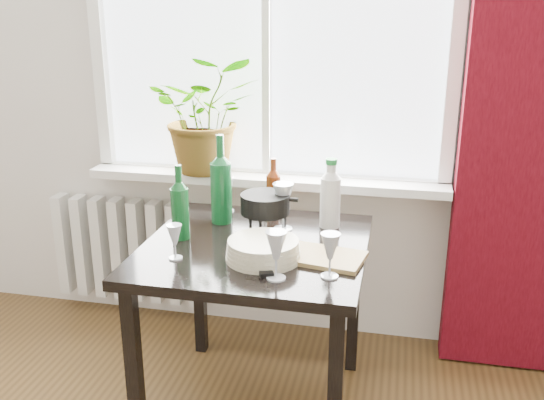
% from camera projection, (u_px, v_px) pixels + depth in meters
% --- Properties ---
extents(window, '(1.72, 0.08, 1.62)m').
position_uv_depth(window, '(267.00, 8.00, 2.71)').
color(window, white).
rests_on(window, ground).
extents(windowsill, '(1.72, 0.20, 0.04)m').
position_uv_depth(windowsill, '(265.00, 179.00, 2.89)').
color(windowsill, silver).
rests_on(windowsill, ground).
extents(curtain, '(0.50, 0.12, 2.56)m').
position_uv_depth(curtain, '(528.00, 87.00, 2.49)').
color(curtain, '#3B050C').
rests_on(curtain, ground).
extents(radiator, '(0.80, 0.10, 0.55)m').
position_uv_depth(radiator, '(128.00, 249.00, 3.21)').
color(radiator, silver).
rests_on(radiator, ground).
extents(table, '(0.85, 0.85, 0.74)m').
position_uv_depth(table, '(255.00, 266.00, 2.37)').
color(table, black).
rests_on(table, ground).
extents(potted_plant, '(0.60, 0.56, 0.55)m').
position_uv_depth(potted_plant, '(207.00, 114.00, 2.86)').
color(potted_plant, '#387A20').
rests_on(potted_plant, windowsill).
extents(wine_bottle_left, '(0.09, 0.09, 0.30)m').
position_uv_depth(wine_bottle_left, '(180.00, 202.00, 2.35)').
color(wine_bottle_left, '#0D451B').
rests_on(wine_bottle_left, table).
extents(wine_bottle_right, '(0.09, 0.09, 0.38)m').
position_uv_depth(wine_bottle_right, '(221.00, 178.00, 2.51)').
color(wine_bottle_right, '#0D481F').
rests_on(wine_bottle_right, table).
extents(bottle_amber, '(0.08, 0.08, 0.26)m').
position_uv_depth(bottle_amber, '(273.00, 186.00, 2.62)').
color(bottle_amber, '#65240B').
rests_on(bottle_amber, table).
extents(cleaning_bottle, '(0.10, 0.10, 0.29)m').
position_uv_depth(cleaning_bottle, '(330.00, 193.00, 2.47)').
color(cleaning_bottle, silver).
rests_on(cleaning_bottle, table).
extents(wineglass_front_right, '(0.10, 0.10, 0.18)m').
position_uv_depth(wineglass_front_right, '(276.00, 255.00, 2.02)').
color(wineglass_front_right, silver).
rests_on(wineglass_front_right, table).
extents(wineglass_far_right, '(0.08, 0.08, 0.16)m').
position_uv_depth(wineglass_far_right, '(330.00, 255.00, 2.03)').
color(wineglass_far_right, silver).
rests_on(wineglass_far_right, table).
extents(wineglass_back_center, '(0.11, 0.11, 0.20)m').
position_uv_depth(wineglass_back_center, '(283.00, 206.00, 2.45)').
color(wineglass_back_center, silver).
rests_on(wineglass_back_center, table).
extents(wineglass_back_left, '(0.07, 0.07, 0.16)m').
position_uv_depth(wineglass_back_left, '(227.00, 194.00, 2.67)').
color(wineglass_back_left, silver).
rests_on(wineglass_back_left, table).
extents(wineglass_front_left, '(0.07, 0.07, 0.13)m').
position_uv_depth(wineglass_front_left, '(175.00, 242.00, 2.18)').
color(wineglass_front_left, silver).
rests_on(wineglass_front_left, table).
extents(plate_stack, '(0.36, 0.36, 0.07)m').
position_uv_depth(plate_stack, '(263.00, 250.00, 2.19)').
color(plate_stack, beige).
rests_on(plate_stack, table).
extents(fondue_pot, '(0.27, 0.25, 0.16)m').
position_uv_depth(fondue_pot, '(265.00, 212.00, 2.45)').
color(fondue_pot, black).
rests_on(fondue_pot, table).
extents(tv_remote, '(0.11, 0.16, 0.02)m').
position_uv_depth(tv_remote, '(263.00, 267.00, 2.12)').
color(tv_remote, black).
rests_on(tv_remote, table).
extents(cutting_board, '(0.33, 0.24, 0.02)m').
position_uv_depth(cutting_board, '(322.00, 257.00, 2.20)').
color(cutting_board, olive).
rests_on(cutting_board, table).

